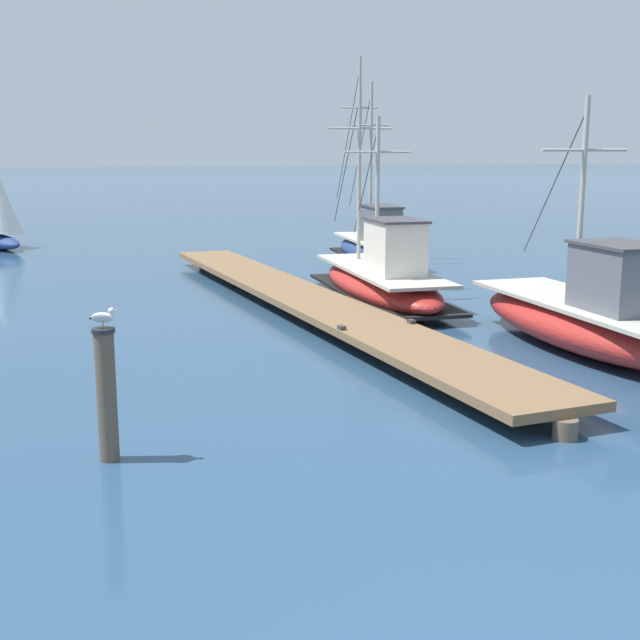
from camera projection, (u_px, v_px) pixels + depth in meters
floating_dock at (306, 299)px, 20.86m from camera, size 2.08×20.44×0.53m
fishing_boat_0 at (374, 247)px, 29.25m from camera, size 2.52×8.57×7.31m
fishing_boat_1 at (589, 317)px, 16.93m from camera, size 2.77×7.16×5.08m
fishing_boat_2 at (382, 279)px, 22.16m from camera, size 2.92×8.27×5.77m
mooring_piling at (106, 392)px, 10.85m from camera, size 0.30×0.30×1.79m
perched_seagull at (102, 317)px, 10.65m from camera, size 0.37×0.21×0.27m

